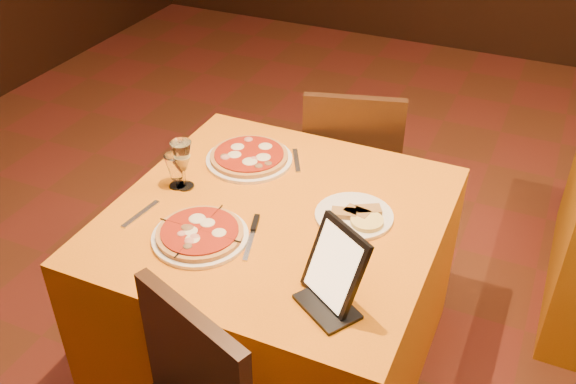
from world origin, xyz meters
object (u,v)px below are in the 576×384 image
at_px(main_table, 278,292).
at_px(tablet, 335,265).
at_px(pizza_far, 249,158).
at_px(water_glass, 176,171).
at_px(wine_glass, 183,165).
at_px(pizza_near, 200,235).
at_px(chair_main_far, 352,168).

xyz_separation_m(main_table, tablet, (0.32, -0.31, 0.49)).
xyz_separation_m(pizza_far, water_glass, (-0.16, -0.26, 0.05)).
bearing_deg(wine_glass, tablet, -24.25).
relative_size(water_glass, tablet, 0.53).
bearing_deg(wine_glass, pizza_near, -49.31).
xyz_separation_m(chair_main_far, pizza_near, (-0.17, -1.06, 0.31)).
bearing_deg(chair_main_far, pizza_far, 51.59).
distance_m(main_table, water_glass, 0.59).
height_order(wine_glass, tablet, tablet).
height_order(pizza_far, wine_glass, wine_glass).
bearing_deg(tablet, water_glass, -170.36).
height_order(main_table, pizza_near, pizza_near).
relative_size(pizza_far, water_glass, 2.56).
xyz_separation_m(chair_main_far, water_glass, (-0.40, -0.83, 0.36)).
height_order(pizza_near, pizza_far, same).
xyz_separation_m(pizza_near, pizza_far, (-0.07, 0.49, -0.00)).
height_order(main_table, chair_main_far, chair_main_far).
xyz_separation_m(main_table, wine_glass, (-0.37, 0.00, 0.47)).
height_order(chair_main_far, pizza_near, chair_main_far).
distance_m(pizza_near, wine_glass, 0.32).
xyz_separation_m(main_table, pizza_far, (-0.24, 0.26, 0.39)).
relative_size(main_table, pizza_far, 3.30).
height_order(pizza_far, water_glass, water_glass).
height_order(main_table, pizza_far, pizza_far).
relative_size(chair_main_far, wine_glass, 4.79).
xyz_separation_m(pizza_near, tablet, (0.49, -0.08, 0.10)).
bearing_deg(tablet, pizza_near, -156.22).
bearing_deg(wine_glass, water_glass, -166.36).
relative_size(pizza_far, wine_glass, 1.75).
xyz_separation_m(chair_main_far, pizza_far, (-0.24, -0.56, 0.31)).
bearing_deg(pizza_near, main_table, 54.55).
distance_m(main_table, pizza_far, 0.52).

